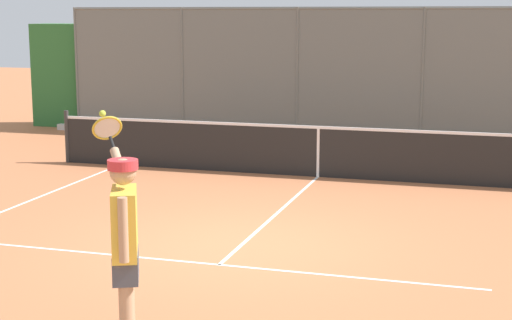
{
  "coord_description": "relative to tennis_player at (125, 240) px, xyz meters",
  "views": [
    {
      "loc": [
        -3.14,
        9.8,
        3.02
      ],
      "look_at": [
        -0.04,
        -0.54,
        1.05
      ],
      "focal_mm": 56.62,
      "sensor_mm": 36.0,
      "label": 1
    }
  ],
  "objects": [
    {
      "name": "tennis_player",
      "position": [
        0.0,
        0.0,
        0.0
      ],
      "size": [
        0.9,
        1.25,
        2.09
      ],
      "rotation": [
        0.0,
        0.0,
        -1.15
      ],
      "color": "navy",
      "rests_on": "ground"
    },
    {
      "name": "ground_plane",
      "position": [
        0.08,
        -3.61,
        -1.07
      ],
      "size": [
        60.0,
        60.0,
        0.0
      ],
      "primitive_type": "plane",
      "color": "#B76B42"
    },
    {
      "name": "tennis_net",
      "position": [
        0.08,
        -8.31,
        -0.57
      ],
      "size": [
        10.58,
        0.09,
        1.07
      ],
      "color": "#2D2D2D",
      "rests_on": "ground"
    },
    {
      "name": "fence_backdrop",
      "position": [
        0.08,
        -13.28,
        0.3
      ],
      "size": [
        17.77,
        1.37,
        3.17
      ],
      "color": "slate",
      "rests_on": "ground"
    },
    {
      "name": "court_line_markings",
      "position": [
        0.08,
        -2.43,
        -1.06
      ],
      "size": [
        8.23,
        10.21,
        0.01
      ],
      "color": "white",
      "rests_on": "ground"
    }
  ]
}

